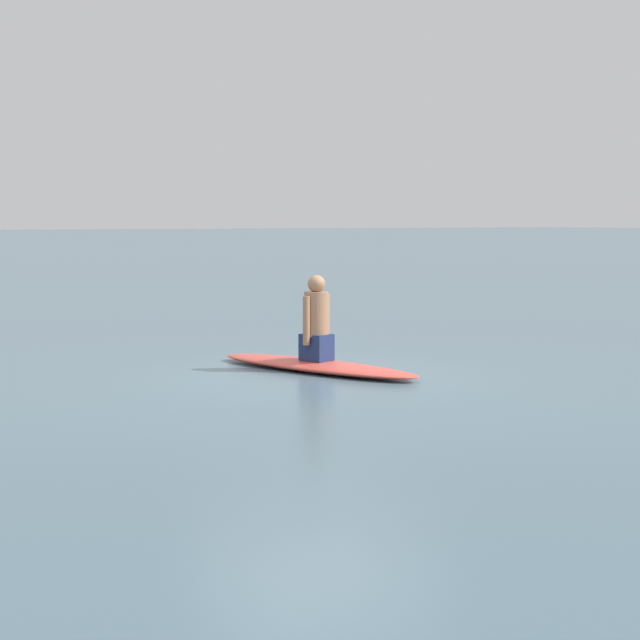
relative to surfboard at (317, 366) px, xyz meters
name	(u,v)px	position (x,y,z in m)	size (l,w,h in m)	color
ground_plane	(317,378)	(-0.49, 0.30, -0.06)	(400.00, 400.00, 0.00)	slate
surfboard	(317,366)	(0.00, 0.00, 0.00)	(3.01, 0.71, 0.13)	#D84C3F
person_paddler	(317,322)	(0.00, 0.00, 0.52)	(0.40, 0.45, 1.02)	navy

